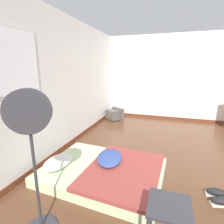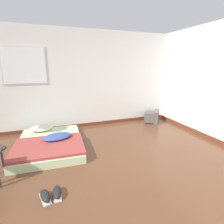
# 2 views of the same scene
# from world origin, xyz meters

# --- Properties ---
(ground_plane) EXTENTS (20.00, 20.00, 0.00)m
(ground_plane) POSITION_xyz_m (0.00, 0.00, 0.00)
(ground_plane) COLOR brown
(wall_back) EXTENTS (7.61, 0.08, 2.60)m
(wall_back) POSITION_xyz_m (-0.02, 2.93, 1.29)
(wall_back) COLOR white
(wall_back) RESTS_ON ground_plane
(mattress_bed) EXTENTS (1.40, 1.82, 0.29)m
(mattress_bed) POSITION_xyz_m (-0.93, 1.81, 0.11)
(mattress_bed) COLOR beige
(mattress_bed) RESTS_ON ground_plane
(crt_tv) EXTENTS (0.60, 0.61, 0.37)m
(crt_tv) POSITION_xyz_m (2.05, 2.56, 0.17)
(crt_tv) COLOR #56514C
(crt_tv) RESTS_ON ground_plane
(sneaker_pair) EXTENTS (0.29, 0.29, 0.10)m
(sneaker_pair) POSITION_xyz_m (-0.94, 0.26, 0.05)
(sneaker_pair) COLOR silver
(sneaker_pair) RESTS_ON ground_plane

